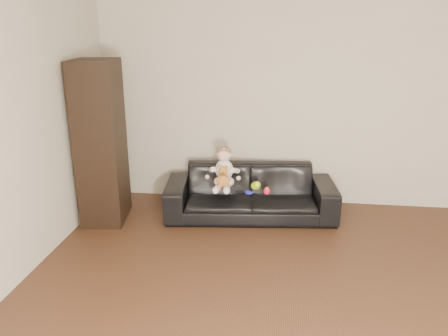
# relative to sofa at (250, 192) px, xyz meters

# --- Properties ---
(wall_back) EXTENTS (5.00, 0.00, 5.00)m
(wall_back) POSITION_rel_sofa_xyz_m (0.66, 0.50, 1.02)
(wall_back) COLOR #BDB39F
(wall_back) RESTS_ON ground
(sofa) EXTENTS (1.96, 0.94, 0.55)m
(sofa) POSITION_rel_sofa_xyz_m (0.00, 0.00, 0.00)
(sofa) COLOR black
(sofa) RESTS_ON floor
(cabinet) EXTENTS (0.52, 0.66, 1.75)m
(cabinet) POSITION_rel_sofa_xyz_m (-1.60, -0.28, 0.60)
(cabinet) COLOR black
(cabinet) RESTS_ON floor
(shelf_item) EXTENTS (0.21, 0.27, 0.28)m
(shelf_item) POSITION_rel_sofa_xyz_m (-1.58, -0.28, 0.99)
(shelf_item) COLOR silver
(shelf_item) RESTS_ON cabinet
(baby) EXTENTS (0.31, 0.38, 0.46)m
(baby) POSITION_rel_sofa_xyz_m (-0.29, -0.10, 0.29)
(baby) COLOR #FAD5D3
(baby) RESTS_ON sofa
(teddy_bear) EXTENTS (0.15, 0.15, 0.24)m
(teddy_bear) POSITION_rel_sofa_xyz_m (-0.28, -0.24, 0.26)
(teddy_bear) COLOR #AB6C31
(teddy_bear) RESTS_ON sofa
(toy_green) EXTENTS (0.11, 0.13, 0.09)m
(toy_green) POSITION_rel_sofa_xyz_m (0.07, -0.13, 0.13)
(toy_green) COLOR #A4D719
(toy_green) RESTS_ON sofa
(toy_rattle) EXTENTS (0.08, 0.08, 0.07)m
(toy_rattle) POSITION_rel_sofa_xyz_m (0.19, -0.27, 0.12)
(toy_rattle) COLOR red
(toy_rattle) RESTS_ON sofa
(toy_blue_disc) EXTENTS (0.09, 0.09, 0.01)m
(toy_blue_disc) POSITION_rel_sofa_xyz_m (0.00, -0.24, 0.09)
(toy_blue_disc) COLOR #191FCB
(toy_blue_disc) RESTS_ON sofa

